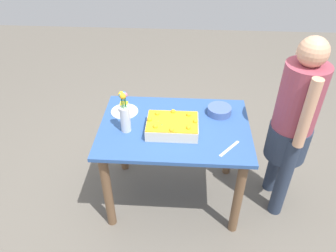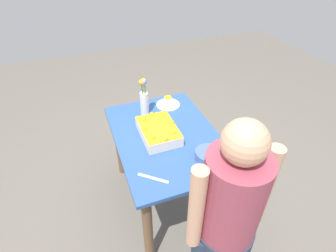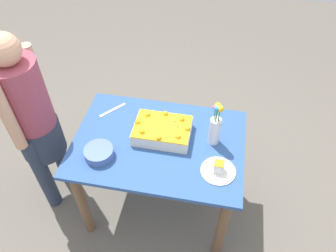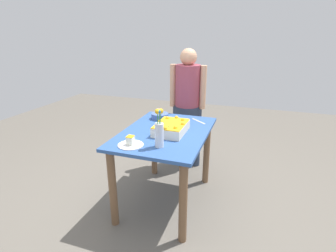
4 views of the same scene
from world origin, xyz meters
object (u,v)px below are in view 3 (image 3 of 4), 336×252
sheet_cake (162,130)px  flower_vase (215,126)px  person_standing (32,118)px  serving_plate_with_slice (218,169)px  fruit_bowl (99,153)px  cake_knife (113,110)px

sheet_cake → flower_vase: flower_vase is taller
sheet_cake → flower_vase: bearing=-178.3°
flower_vase → person_standing: 1.22m
person_standing → sheet_cake: bearing=5.1°
serving_plate_with_slice → sheet_cake: bearing=-29.9°
sheet_cake → fruit_bowl: sheet_cake is taller
sheet_cake → person_standing: 0.88m
serving_plate_with_slice → fruit_bowl: serving_plate_with_slice is taller
fruit_bowl → sheet_cake: bearing=-145.5°
serving_plate_with_slice → cake_knife: bearing=-26.7°
sheet_cake → flower_vase: (-0.34, -0.01, 0.10)m
sheet_cake → fruit_bowl: (0.36, 0.25, -0.02)m
flower_vase → person_standing: (1.22, 0.09, -0.06)m
fruit_bowl → person_standing: size_ratio=0.12×
sheet_cake → fruit_bowl: bearing=34.5°
serving_plate_with_slice → flower_vase: 0.27m
sheet_cake → person_standing: person_standing is taller
person_standing → fruit_bowl: bearing=-17.9°
fruit_bowl → person_standing: (0.52, -0.17, 0.05)m
serving_plate_with_slice → person_standing: bearing=-6.6°
serving_plate_with_slice → cake_knife: serving_plate_with_slice is taller
serving_plate_with_slice → fruit_bowl: 0.75m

